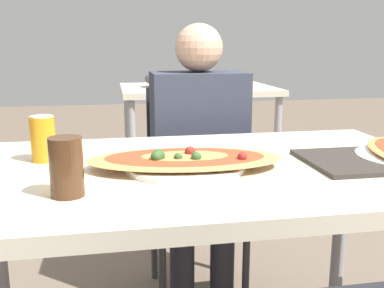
% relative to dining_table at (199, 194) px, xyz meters
% --- Properties ---
extents(dining_table, '(1.32, 0.77, 0.77)m').
position_rel_dining_table_xyz_m(dining_table, '(0.00, 0.00, 0.00)').
color(dining_table, beige).
rests_on(dining_table, ground_plane).
extents(chair_far_seated, '(0.40, 0.40, 0.90)m').
position_rel_dining_table_xyz_m(chair_far_seated, '(0.12, 0.72, -0.18)').
color(chair_far_seated, black).
rests_on(chair_far_seated, ground_plane).
extents(person_seated, '(0.37, 0.25, 1.16)m').
position_rel_dining_table_xyz_m(person_seated, '(0.12, 0.60, -0.01)').
color(person_seated, '#2D2D38').
rests_on(person_seated, ground_plane).
extents(pizza_main, '(0.52, 0.31, 0.06)m').
position_rel_dining_table_xyz_m(pizza_main, '(-0.04, -0.02, 0.10)').
color(pizza_main, white).
rests_on(pizza_main, dining_table).
extents(soda_can, '(0.07, 0.07, 0.12)m').
position_rel_dining_table_xyz_m(soda_can, '(-0.41, 0.12, 0.14)').
color(soda_can, orange).
rests_on(soda_can, dining_table).
extents(drink_glass, '(0.07, 0.07, 0.13)m').
position_rel_dining_table_xyz_m(drink_glass, '(-0.32, -0.18, 0.14)').
color(drink_glass, '#4C2D19').
rests_on(drink_glass, dining_table).
extents(background_table, '(1.10, 0.80, 0.89)m').
position_rel_dining_table_xyz_m(background_table, '(0.36, 2.11, 0.02)').
color(background_table, beige).
rests_on(background_table, ground_plane).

